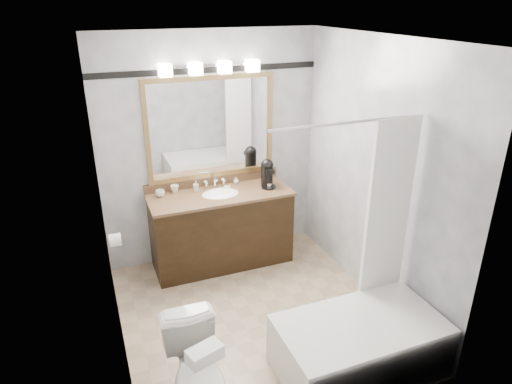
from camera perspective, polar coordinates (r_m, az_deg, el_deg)
room at (r=3.83m, az=-0.13°, el=-0.31°), size 2.42×2.62×2.52m
vanity at (r=5.05m, az=-4.34°, el=-4.43°), size 1.53×0.58×0.97m
mirror at (r=4.90m, az=-5.66°, el=7.97°), size 1.40×0.04×1.10m
vanity_light_bar at (r=4.73m, az=-5.78°, el=15.23°), size 1.02×0.14×0.12m
accent_stripe at (r=4.79m, az=-5.99°, el=14.93°), size 2.40×0.01×0.06m
bathtub at (r=3.91m, az=12.95°, el=-17.30°), size 1.30×0.75×1.96m
tp_roll at (r=4.46m, az=-17.23°, el=-5.75°), size 0.11×0.12×0.12m
toilet at (r=3.44m, az=-7.23°, el=-21.83°), size 0.41×0.70×0.71m
tissue_box at (r=3.00m, az=-6.41°, el=-19.46°), size 0.25×0.18×0.09m
coffee_maker at (r=4.99m, az=1.42°, el=2.45°), size 0.16×0.21×0.31m
cup_left at (r=4.88m, az=-11.90°, el=-0.16°), size 0.10×0.10×0.07m
cup_right at (r=4.95m, az=-10.12°, el=0.40°), size 0.09×0.09×0.08m
soap_bottle_a at (r=4.95m, az=-7.51°, el=0.76°), size 0.06×0.06×0.12m
soap_bottle_b at (r=5.11m, az=-2.51°, el=1.46°), size 0.07×0.07×0.08m
soap_bar at (r=5.01m, az=-3.59°, el=0.63°), size 0.08×0.06×0.02m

